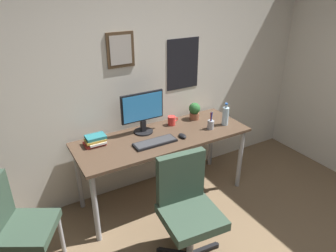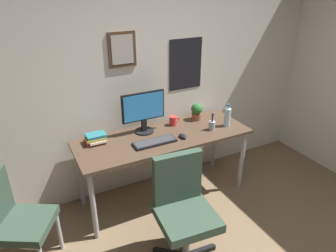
{
  "view_description": "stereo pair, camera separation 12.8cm",
  "coord_description": "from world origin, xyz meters",
  "px_view_note": "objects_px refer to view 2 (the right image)",
  "views": [
    {
      "loc": [
        -1.38,
        -0.74,
        2.22
      ],
      "look_at": [
        -0.01,
        1.64,
        0.91
      ],
      "focal_mm": 33.26,
      "sensor_mm": 36.0,
      "label": 1
    },
    {
      "loc": [
        -1.27,
        -0.8,
        2.22
      ],
      "look_at": [
        -0.01,
        1.64,
        0.91
      ],
      "focal_mm": 33.26,
      "sensor_mm": 36.0,
      "label": 2
    }
  ],
  "objects_px": {
    "monitor": "(143,111)",
    "computer_mouse": "(183,136)",
    "water_bottle": "(227,117)",
    "pen_cup": "(212,125)",
    "coffee_mug_near": "(173,121)",
    "book_stack_left": "(96,139)",
    "office_chair": "(183,205)",
    "side_chair": "(15,218)",
    "potted_plant": "(197,111)",
    "keyboard": "(155,142)"
  },
  "relations": [
    {
      "from": "monitor",
      "to": "pen_cup",
      "type": "relative_size",
      "value": 2.3
    },
    {
      "from": "monitor",
      "to": "office_chair",
      "type": "bearing_deg",
      "value": -94.55
    },
    {
      "from": "coffee_mug_near",
      "to": "book_stack_left",
      "type": "xyz_separation_m",
      "value": [
        -0.87,
        -0.02,
        -0.0
      ]
    },
    {
      "from": "side_chair",
      "to": "book_stack_left",
      "type": "relative_size",
      "value": 4.24
    },
    {
      "from": "office_chair",
      "to": "pen_cup",
      "type": "relative_size",
      "value": 4.75
    },
    {
      "from": "office_chair",
      "to": "book_stack_left",
      "type": "xyz_separation_m",
      "value": [
        -0.44,
        0.95,
        0.28
      ]
    },
    {
      "from": "keyboard",
      "to": "computer_mouse",
      "type": "bearing_deg",
      "value": -4.74
    },
    {
      "from": "computer_mouse",
      "to": "potted_plant",
      "type": "distance_m",
      "value": 0.49
    },
    {
      "from": "monitor",
      "to": "coffee_mug_near",
      "type": "relative_size",
      "value": 3.77
    },
    {
      "from": "office_chair",
      "to": "potted_plant",
      "type": "bearing_deg",
      "value": 53.33
    },
    {
      "from": "office_chair",
      "to": "potted_plant",
      "type": "distance_m",
      "value": 1.27
    },
    {
      "from": "potted_plant",
      "to": "monitor",
      "type": "bearing_deg",
      "value": -178.79
    },
    {
      "from": "book_stack_left",
      "to": "water_bottle",
      "type": "bearing_deg",
      "value": -11.0
    },
    {
      "from": "book_stack_left",
      "to": "potted_plant",
      "type": "bearing_deg",
      "value": 1.37
    },
    {
      "from": "monitor",
      "to": "computer_mouse",
      "type": "xyz_separation_m",
      "value": [
        0.29,
        -0.31,
        -0.22
      ]
    },
    {
      "from": "monitor",
      "to": "coffee_mug_near",
      "type": "bearing_deg",
      "value": 1.09
    },
    {
      "from": "book_stack_left",
      "to": "coffee_mug_near",
      "type": "bearing_deg",
      "value": 1.37
    },
    {
      "from": "office_chair",
      "to": "coffee_mug_near",
      "type": "distance_m",
      "value": 1.1
    },
    {
      "from": "coffee_mug_near",
      "to": "monitor",
      "type": "bearing_deg",
      "value": -178.91
    },
    {
      "from": "computer_mouse",
      "to": "water_bottle",
      "type": "xyz_separation_m",
      "value": [
        0.57,
        0.03,
        0.09
      ]
    },
    {
      "from": "water_bottle",
      "to": "potted_plant",
      "type": "distance_m",
      "value": 0.36
    },
    {
      "from": "computer_mouse",
      "to": "potted_plant",
      "type": "xyz_separation_m",
      "value": [
        0.36,
        0.32,
        0.09
      ]
    },
    {
      "from": "water_bottle",
      "to": "pen_cup",
      "type": "distance_m",
      "value": 0.21
    },
    {
      "from": "office_chair",
      "to": "pen_cup",
      "type": "distance_m",
      "value": 1.04
    },
    {
      "from": "coffee_mug_near",
      "to": "water_bottle",
      "type": "bearing_deg",
      "value": -29.54
    },
    {
      "from": "coffee_mug_near",
      "to": "book_stack_left",
      "type": "height_order",
      "value": "coffee_mug_near"
    },
    {
      "from": "computer_mouse",
      "to": "pen_cup",
      "type": "relative_size",
      "value": 0.55
    },
    {
      "from": "side_chair",
      "to": "water_bottle",
      "type": "distance_m",
      "value": 2.22
    },
    {
      "from": "computer_mouse",
      "to": "book_stack_left",
      "type": "bearing_deg",
      "value": 160.07
    },
    {
      "from": "side_chair",
      "to": "water_bottle",
      "type": "bearing_deg",
      "value": 4.85
    },
    {
      "from": "computer_mouse",
      "to": "pen_cup",
      "type": "distance_m",
      "value": 0.37
    },
    {
      "from": "coffee_mug_near",
      "to": "book_stack_left",
      "type": "distance_m",
      "value": 0.87
    },
    {
      "from": "office_chair",
      "to": "keyboard",
      "type": "height_order",
      "value": "office_chair"
    },
    {
      "from": "monitor",
      "to": "pen_cup",
      "type": "bearing_deg",
      "value": -23.67
    },
    {
      "from": "office_chair",
      "to": "potted_plant",
      "type": "relative_size",
      "value": 4.87
    },
    {
      "from": "side_chair",
      "to": "monitor",
      "type": "height_order",
      "value": "monitor"
    },
    {
      "from": "keyboard",
      "to": "water_bottle",
      "type": "distance_m",
      "value": 0.87
    },
    {
      "from": "side_chair",
      "to": "pen_cup",
      "type": "distance_m",
      "value": 2.02
    },
    {
      "from": "book_stack_left",
      "to": "pen_cup",
      "type": "bearing_deg",
      "value": -13.13
    },
    {
      "from": "office_chair",
      "to": "pen_cup",
      "type": "bearing_deg",
      "value": 42.77
    },
    {
      "from": "computer_mouse",
      "to": "coffee_mug_near",
      "type": "bearing_deg",
      "value": 79.28
    },
    {
      "from": "coffee_mug_near",
      "to": "side_chair",
      "type": "bearing_deg",
      "value": -164.22
    },
    {
      "from": "computer_mouse",
      "to": "book_stack_left",
      "type": "height_order",
      "value": "book_stack_left"
    },
    {
      "from": "water_bottle",
      "to": "pen_cup",
      "type": "bearing_deg",
      "value": -178.12
    },
    {
      "from": "keyboard",
      "to": "computer_mouse",
      "type": "xyz_separation_m",
      "value": [
        0.3,
        -0.02,
        0.01
      ]
    },
    {
      "from": "water_bottle",
      "to": "book_stack_left",
      "type": "bearing_deg",
      "value": 169.0
    },
    {
      "from": "pen_cup",
      "to": "book_stack_left",
      "type": "distance_m",
      "value": 1.21
    },
    {
      "from": "office_chair",
      "to": "water_bottle",
      "type": "relative_size",
      "value": 3.76
    },
    {
      "from": "side_chair",
      "to": "coffee_mug_near",
      "type": "xyz_separation_m",
      "value": [
        1.68,
        0.47,
        0.31
      ]
    },
    {
      "from": "side_chair",
      "to": "potted_plant",
      "type": "xyz_separation_m",
      "value": [
        1.98,
        0.48,
        0.36
      ]
    }
  ]
}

